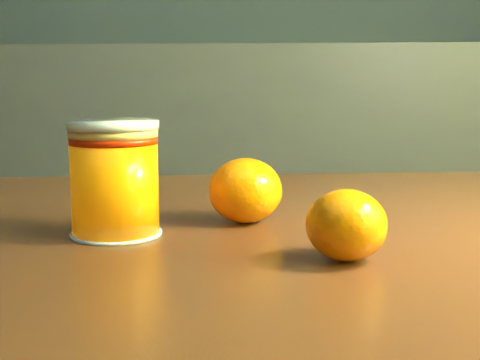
# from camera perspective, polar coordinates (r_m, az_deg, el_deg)

# --- Properties ---
(kitchen_counter) EXTENTS (3.15, 0.60, 0.90)m
(kitchen_counter) POSITION_cam_1_polar(r_m,az_deg,el_deg) (1.98, -18.66, -2.65)
(kitchen_counter) COLOR #47474C
(kitchen_counter) RESTS_ON ground
(table) EXTENTS (1.04, 0.82, 0.70)m
(table) POSITION_cam_1_polar(r_m,az_deg,el_deg) (0.65, 5.06, -11.58)
(table) COLOR #5B2E16
(table) RESTS_ON ground
(juice_glass) EXTENTS (0.08, 0.08, 0.10)m
(juice_glass) POSITION_cam_1_polar(r_m,az_deg,el_deg) (0.59, -10.65, 0.06)
(juice_glass) COLOR orange
(juice_glass) RESTS_ON table
(orange_front) EXTENTS (0.08, 0.08, 0.05)m
(orange_front) POSITION_cam_1_polar(r_m,az_deg,el_deg) (0.52, 9.07, -3.81)
(orange_front) COLOR orange
(orange_front) RESTS_ON table
(orange_back) EXTENTS (0.08, 0.08, 0.06)m
(orange_back) POSITION_cam_1_polar(r_m,az_deg,el_deg) (0.64, 0.46, -0.90)
(orange_back) COLOR orange
(orange_back) RESTS_ON table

